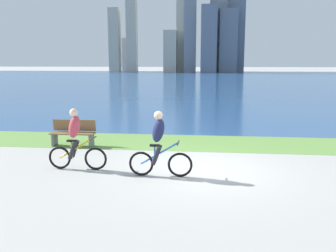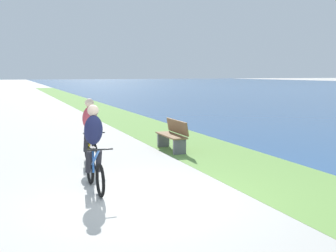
# 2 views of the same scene
# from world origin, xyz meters

# --- Properties ---
(ground_plane) EXTENTS (300.00, 300.00, 0.00)m
(ground_plane) POSITION_xyz_m (0.00, 0.00, 0.00)
(ground_plane) COLOR #B2AFA8
(grass_strip_bayside) EXTENTS (120.00, 2.63, 0.01)m
(grass_strip_bayside) POSITION_xyz_m (0.00, 3.23, 0.00)
(grass_strip_bayside) COLOR #6B9947
(grass_strip_bayside) RESTS_ON ground
(cyclist_lead) EXTENTS (1.62, 0.52, 1.67)m
(cyclist_lead) POSITION_xyz_m (-1.02, -0.68, 0.83)
(cyclist_lead) COLOR black
(cyclist_lead) RESTS_ON ground
(cyclist_trailing) EXTENTS (1.61, 0.52, 1.65)m
(cyclist_trailing) POSITION_xyz_m (-3.31, -0.32, 0.83)
(cyclist_trailing) COLOR black
(cyclist_trailing) RESTS_ON ground
(bench_near_path) EXTENTS (1.50, 0.47, 0.90)m
(bench_near_path) POSITION_xyz_m (-4.37, 2.31, 0.45)
(bench_near_path) COLOR brown
(bench_near_path) RESTS_ON ground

